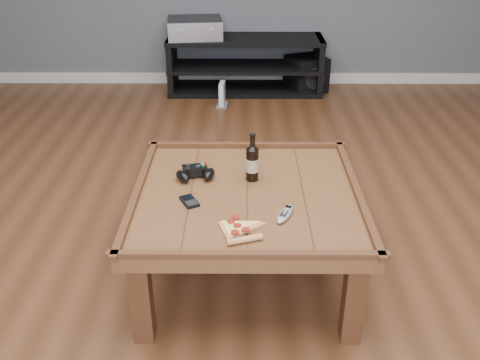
{
  "coord_description": "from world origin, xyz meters",
  "views": [
    {
      "loc": [
        -0.02,
        -2.07,
        1.61
      ],
      "look_at": [
        -0.03,
        -0.01,
        0.52
      ],
      "focal_mm": 40.0,
      "sensor_mm": 36.0,
      "label": 1
    }
  ],
  "objects_px": {
    "av_receiver": "(195,28)",
    "subwoofer": "(306,74)",
    "game_console": "(222,95)",
    "pizza_slice": "(238,229)",
    "smartphone": "(189,201)",
    "media_console": "(245,65)",
    "beer_bottle": "(252,162)",
    "game_controller": "(195,173)",
    "coffee_table": "(247,204)",
    "remote_control": "(285,214)"
  },
  "relations": [
    {
      "from": "pizza_slice",
      "to": "smartphone",
      "type": "relative_size",
      "value": 2.41
    },
    {
      "from": "media_console",
      "to": "subwoofer",
      "type": "height_order",
      "value": "media_console"
    },
    {
      "from": "subwoofer",
      "to": "beer_bottle",
      "type": "bearing_deg",
      "value": -125.9
    },
    {
      "from": "media_console",
      "to": "av_receiver",
      "type": "relative_size",
      "value": 2.72
    },
    {
      "from": "av_receiver",
      "to": "remote_control",
      "type": "bearing_deg",
      "value": -85.13
    },
    {
      "from": "pizza_slice",
      "to": "smartphone",
      "type": "bearing_deg",
      "value": 115.57
    },
    {
      "from": "smartphone",
      "to": "subwoofer",
      "type": "height_order",
      "value": "smartphone"
    },
    {
      "from": "beer_bottle",
      "to": "game_console",
      "type": "height_order",
      "value": "beer_bottle"
    },
    {
      "from": "game_console",
      "to": "subwoofer",
      "type": "bearing_deg",
      "value": 33.22
    },
    {
      "from": "media_console",
      "to": "smartphone",
      "type": "bearing_deg",
      "value": -95.0
    },
    {
      "from": "beer_bottle",
      "to": "game_controller",
      "type": "xyz_separation_m",
      "value": [
        -0.26,
        0.01,
        -0.07
      ]
    },
    {
      "from": "beer_bottle",
      "to": "game_controller",
      "type": "distance_m",
      "value": 0.27
    },
    {
      "from": "game_console",
      "to": "beer_bottle",
      "type": "bearing_deg",
      "value": -79.6
    },
    {
      "from": "media_console",
      "to": "game_controller",
      "type": "height_order",
      "value": "game_controller"
    },
    {
      "from": "av_receiver",
      "to": "game_controller",
      "type": "bearing_deg",
      "value": -92.14
    },
    {
      "from": "media_console",
      "to": "beer_bottle",
      "type": "bearing_deg",
      "value": -89.48
    },
    {
      "from": "game_controller",
      "to": "subwoofer",
      "type": "distance_m",
      "value": 2.77
    },
    {
      "from": "beer_bottle",
      "to": "av_receiver",
      "type": "bearing_deg",
      "value": 100.24
    },
    {
      "from": "media_console",
      "to": "remote_control",
      "type": "xyz_separation_m",
      "value": [
        0.15,
        -2.95,
        0.22
      ]
    },
    {
      "from": "media_console",
      "to": "beer_bottle",
      "type": "distance_m",
      "value": 2.64
    },
    {
      "from": "coffee_table",
      "to": "av_receiver",
      "type": "bearing_deg",
      "value": 99.3
    },
    {
      "from": "smartphone",
      "to": "av_receiver",
      "type": "distance_m",
      "value": 2.84
    },
    {
      "from": "game_controller",
      "to": "av_receiver",
      "type": "xyz_separation_m",
      "value": [
        -0.21,
        2.6,
        0.11
      ]
    },
    {
      "from": "beer_bottle",
      "to": "av_receiver",
      "type": "height_order",
      "value": "beer_bottle"
    },
    {
      "from": "beer_bottle",
      "to": "remote_control",
      "type": "distance_m",
      "value": 0.36
    },
    {
      "from": "smartphone",
      "to": "game_console",
      "type": "distance_m",
      "value": 2.47
    },
    {
      "from": "av_receiver",
      "to": "subwoofer",
      "type": "distance_m",
      "value": 1.1
    },
    {
      "from": "remote_control",
      "to": "av_receiver",
      "type": "xyz_separation_m",
      "value": [
        -0.6,
        2.94,
        0.12
      ]
    },
    {
      "from": "subwoofer",
      "to": "coffee_table",
      "type": "bearing_deg",
      "value": -125.86
    },
    {
      "from": "remote_control",
      "to": "smartphone",
      "type": "bearing_deg",
      "value": -172.43
    },
    {
      "from": "remote_control",
      "to": "av_receiver",
      "type": "height_order",
      "value": "av_receiver"
    },
    {
      "from": "av_receiver",
      "to": "game_console",
      "type": "distance_m",
      "value": 0.67
    },
    {
      "from": "beer_bottle",
      "to": "smartphone",
      "type": "height_order",
      "value": "beer_bottle"
    },
    {
      "from": "smartphone",
      "to": "game_controller",
      "type": "bearing_deg",
      "value": 60.98
    },
    {
      "from": "av_receiver",
      "to": "beer_bottle",
      "type": "bearing_deg",
      "value": -86.5
    },
    {
      "from": "remote_control",
      "to": "subwoofer",
      "type": "distance_m",
      "value": 3.01
    },
    {
      "from": "smartphone",
      "to": "game_console",
      "type": "bearing_deg",
      "value": 62.03
    },
    {
      "from": "media_console",
      "to": "smartphone",
      "type": "relative_size",
      "value": 11.84
    },
    {
      "from": "subwoofer",
      "to": "av_receiver",
      "type": "bearing_deg",
      "value": 157.3
    },
    {
      "from": "pizza_slice",
      "to": "remote_control",
      "type": "relative_size",
      "value": 1.75
    },
    {
      "from": "game_controller",
      "to": "media_console",
      "type": "bearing_deg",
      "value": 74.35
    },
    {
      "from": "game_controller",
      "to": "subwoofer",
      "type": "relative_size",
      "value": 0.48
    },
    {
      "from": "av_receiver",
      "to": "subwoofer",
      "type": "height_order",
      "value": "av_receiver"
    },
    {
      "from": "coffee_table",
      "to": "remote_control",
      "type": "relative_size",
      "value": 6.35
    },
    {
      "from": "smartphone",
      "to": "av_receiver",
      "type": "relative_size",
      "value": 0.23
    },
    {
      "from": "coffee_table",
      "to": "game_controller",
      "type": "bearing_deg",
      "value": 149.87
    },
    {
      "from": "game_controller",
      "to": "smartphone",
      "type": "relative_size",
      "value": 1.71
    },
    {
      "from": "coffee_table",
      "to": "subwoofer",
      "type": "relative_size",
      "value": 2.46
    },
    {
      "from": "av_receiver",
      "to": "game_console",
      "type": "relative_size",
      "value": 2.49
    },
    {
      "from": "beer_bottle",
      "to": "game_controller",
      "type": "relative_size",
      "value": 1.12
    }
  ]
}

